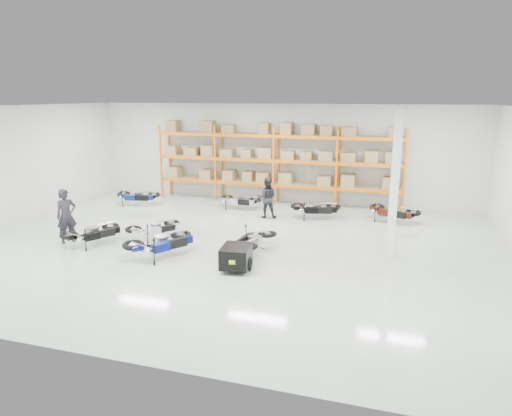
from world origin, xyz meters
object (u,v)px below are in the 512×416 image
(moto_blue_centre, at_px, (162,238))
(moto_silver_left, at_px, (155,225))
(moto_back_a, at_px, (137,193))
(person_back, at_px, (267,198))
(moto_back_d, at_px, (393,208))
(moto_back_c, at_px, (316,206))
(moto_touring_right, at_px, (253,237))
(moto_back_b, at_px, (239,198))
(person_left, at_px, (66,216))
(moto_black_far_left, at_px, (93,229))
(trailer, at_px, (236,256))

(moto_blue_centre, distance_m, moto_silver_left, 1.86)
(moto_back_a, height_order, person_back, person_back)
(moto_back_d, bearing_deg, person_back, 121.79)
(moto_back_c, height_order, moto_back_d, moto_back_d)
(moto_touring_right, relative_size, moto_back_a, 0.96)
(moto_back_a, distance_m, moto_back_d, 11.17)
(moto_touring_right, bearing_deg, moto_back_b, 122.80)
(moto_silver_left, bearing_deg, person_left, 61.26)
(moto_blue_centre, distance_m, moto_back_d, 9.20)
(moto_silver_left, bearing_deg, moto_back_d, -110.14)
(moto_blue_centre, height_order, person_left, person_left)
(moto_blue_centre, relative_size, moto_touring_right, 1.16)
(moto_back_c, bearing_deg, moto_back_b, 66.59)
(moto_touring_right, distance_m, person_left, 6.38)
(person_left, bearing_deg, moto_back_c, -21.38)
(moto_black_far_left, distance_m, moto_touring_right, 5.38)
(moto_back_b, bearing_deg, moto_blue_centre, -177.56)
(trailer, distance_m, moto_back_b, 7.27)
(moto_blue_centre, distance_m, person_left, 3.80)
(moto_silver_left, height_order, moto_back_b, moto_silver_left)
(trailer, distance_m, moto_back_d, 7.84)
(moto_blue_centre, distance_m, moto_back_c, 7.02)
(moto_back_c, distance_m, moto_back_d, 3.00)
(moto_black_far_left, xyz_separation_m, moto_touring_right, (5.32, 0.82, -0.01))
(moto_black_far_left, bearing_deg, moto_back_c, -110.73)
(moto_silver_left, relative_size, moto_back_d, 0.95)
(moto_black_far_left, distance_m, moto_back_a, 5.70)
(moto_blue_centre, xyz_separation_m, trailer, (2.55, -0.37, -0.19))
(trailer, bearing_deg, moto_silver_left, 145.72)
(moto_silver_left, height_order, moto_touring_right, moto_touring_right)
(moto_back_b, bearing_deg, person_left, 151.52)
(moto_blue_centre, bearing_deg, moto_touring_right, -121.03)
(moto_silver_left, relative_size, moto_back_a, 0.96)
(moto_touring_right, relative_size, moto_back_b, 1.06)
(moto_back_d, bearing_deg, trailer, 170.27)
(moto_back_a, relative_size, moto_back_b, 1.10)
(moto_back_b, bearing_deg, moto_back_d, -87.62)
(moto_blue_centre, relative_size, person_back, 1.19)
(moto_blue_centre, bearing_deg, trailer, -154.96)
(moto_blue_centre, distance_m, moto_back_a, 7.34)
(moto_silver_left, xyz_separation_m, moto_back_b, (1.34, 5.02, -0.03))
(trailer, bearing_deg, moto_back_d, 50.97)
(moto_back_a, distance_m, moto_back_b, 4.74)
(moto_back_a, bearing_deg, person_left, 179.05)
(trailer, relative_size, moto_back_a, 0.97)
(moto_touring_right, distance_m, moto_back_c, 4.85)
(moto_silver_left, bearing_deg, trailer, -168.95)
(moto_blue_centre, relative_size, moto_back_d, 1.10)
(moto_back_c, bearing_deg, trailer, 155.60)
(moto_back_b, distance_m, person_left, 7.36)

